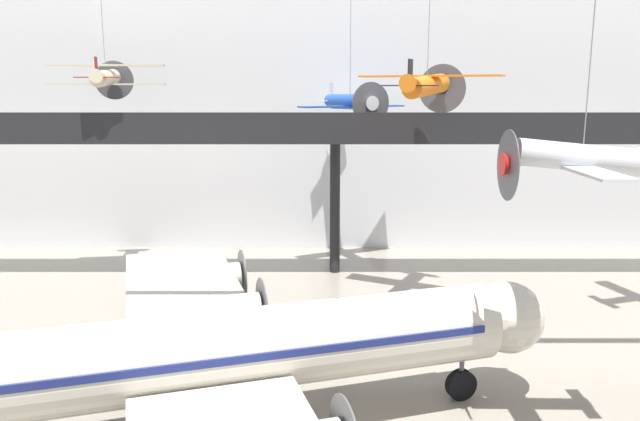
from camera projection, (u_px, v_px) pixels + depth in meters
The scene contains 7 objects.
hangar_back_wall at pixel (330, 106), 49.59m from camera, with size 140.00×3.00×22.54m.
mezzanine_walkway at pixel (333, 138), 41.01m from camera, with size 110.00×3.20×11.18m.
airliner_silver_main at pixel (177, 359), 22.05m from camera, with size 29.29×34.03×9.14m.
suspended_plane_orange_highwing at pixel (424, 85), 34.77m from camera, with size 7.87×6.96×7.71m.
suspended_plane_cream_biplane at pixel (103, 77), 40.72m from camera, with size 7.55×6.18×7.05m.
suspended_plane_blue_trainer at pixel (347, 102), 43.87m from camera, with size 7.62×6.70×8.57m.
suspended_plane_silver_racer at pixel (579, 158), 20.84m from camera, with size 5.48×6.70×9.79m.
Camera 1 is at (-1.03, -18.19, 12.79)m, focal length 35.00 mm.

